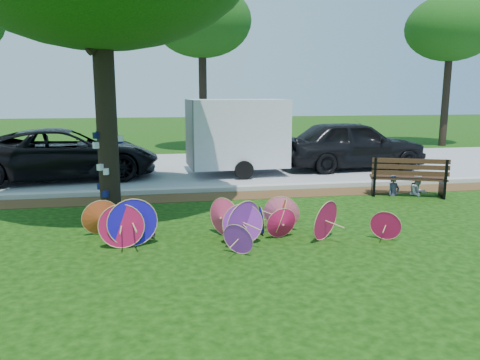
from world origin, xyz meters
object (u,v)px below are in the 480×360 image
(parasol_pile, at_px, (220,221))
(person_right, at_px, (419,174))
(black_van, at_px, (65,154))
(person_left, at_px, (394,176))
(cargo_trailer, at_px, (237,133))
(dark_pickup, at_px, (352,145))
(park_bench, at_px, (408,177))

(parasol_pile, relative_size, person_right, 5.31)
(black_van, relative_size, person_left, 5.43)
(parasol_pile, bearing_deg, person_right, 27.61)
(black_van, height_order, cargo_trailer, cargo_trailer)
(parasol_pile, distance_m, person_right, 6.48)
(dark_pickup, xyz_separation_m, person_right, (0.01, -4.34, -0.32))
(black_van, xyz_separation_m, dark_pickup, (9.66, 0.29, 0.08))
(person_left, bearing_deg, parasol_pile, -168.73)
(person_left, distance_m, person_right, 0.70)
(parasol_pile, height_order, person_right, person_right)
(black_van, xyz_separation_m, person_left, (8.98, -4.05, -0.27))
(park_bench, height_order, person_left, person_left)
(dark_pickup, distance_m, park_bench, 4.42)
(black_van, bearing_deg, cargo_trailer, -99.17)
(black_van, distance_m, dark_pickup, 9.67)
(dark_pickup, bearing_deg, park_bench, 172.08)
(dark_pickup, distance_m, person_left, 4.41)
(parasol_pile, xyz_separation_m, person_left, (5.04, 3.00, 0.15))
(black_van, bearing_deg, park_bench, -121.60)
(parasol_pile, bearing_deg, dark_pickup, 52.05)
(parasol_pile, relative_size, dark_pickup, 1.15)
(dark_pickup, bearing_deg, person_left, 167.47)
(black_van, distance_m, person_left, 9.85)
(cargo_trailer, bearing_deg, person_right, -45.62)
(park_bench, bearing_deg, cargo_trailer, 155.52)
(cargo_trailer, distance_m, person_right, 5.83)
(black_van, xyz_separation_m, park_bench, (9.33, -4.10, -0.29))
(park_bench, bearing_deg, black_van, 177.47)
(person_left, bearing_deg, black_van, 136.21)
(person_right, bearing_deg, park_bench, 179.13)
(person_right, bearing_deg, black_van, 148.29)
(parasol_pile, height_order, cargo_trailer, cargo_trailer)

